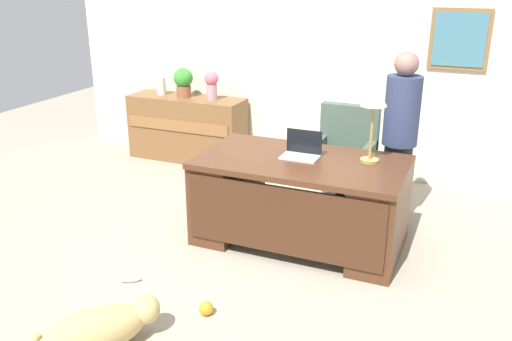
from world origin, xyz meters
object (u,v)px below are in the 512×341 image
dog_lying (97,330)px  person_standing (400,138)px  dog_toy_plush (130,279)px  desk (300,199)px  armchair (344,161)px  dog_toy_ball (206,308)px  credenza (187,128)px  desk_lamp (374,100)px  vase_empty (161,86)px  potted_plant (183,81)px  vase_with_flowers (212,84)px  laptop (302,150)px

dog_lying → person_standing: bearing=62.7°
dog_toy_plush → desk: bearing=49.4°
desk → armchair: size_ratio=1.75×
dog_lying → dog_toy_ball: (0.45, 0.62, -0.10)m
dog_toy_ball → desk: bearing=79.4°
credenza → dog_lying: 3.83m
armchair → dog_toy_plush: 2.49m
desk → desk_lamp: size_ratio=2.67×
desk → credenza: (-2.07, 1.64, -0.02)m
desk → vase_empty: (-2.42, 1.64, 0.50)m
armchair → desk_lamp: desk_lamp is taller
dog_lying → dog_toy_ball: bearing=53.8°
credenza → dog_toy_plush: credenza is taller
desk → potted_plant: 2.73m
desk_lamp → potted_plant: bearing=151.4°
dog_toy_plush → vase_with_flowers: bearing=104.2°
desk_lamp → dog_toy_ball: 2.11m
potted_plant → dog_toy_ball: potted_plant is taller
person_standing → dog_lying: 3.12m
armchair → potted_plant: (-2.23, 0.63, 0.54)m
desk → potted_plant: size_ratio=4.93×
person_standing → dog_toy_plush: 2.70m
desk_lamp → dog_toy_plush: desk_lamp is taller
laptop → person_standing: bearing=42.8°
armchair → vase_with_flowers: size_ratio=2.94×
desk → dog_lying: size_ratio=2.25×
vase_empty → potted_plant: (0.32, 0.00, 0.08)m
credenza → dog_lying: (1.37, -3.56, -0.25)m
dog_toy_ball → potted_plant: bearing=122.1°
dog_lying → vase_empty: vase_empty is taller
potted_plant → dog_toy_plush: 3.17m
desk_lamp → dog_toy_ball: size_ratio=6.50×
armchair → person_standing: (0.57, -0.24, 0.38)m
desk_lamp → vase_with_flowers: 2.69m
vase_with_flowers → desk: bearing=-44.0°
dog_lying → dog_toy_plush: bearing=111.2°
vase_with_flowers → dog_toy_plush: size_ratio=2.12×
desk → vase_with_flowers: bearing=136.0°
dog_toy_ball → person_standing: bearing=65.6°
desk_lamp → dog_toy_plush: 2.42m
credenza → potted_plant: 0.60m
armchair → person_standing: 0.72m
armchair → vase_with_flowers: (-1.83, 0.63, 0.54)m
dog_lying → potted_plant: (-1.40, 3.57, 0.85)m
credenza → dog_toy_ball: size_ratio=14.61×
armchair → potted_plant: potted_plant is taller
credenza → armchair: armchair is taller
desk → potted_plant: bearing=141.9°
desk_lamp → dog_toy_ball: desk_lamp is taller
desk → desk_lamp: 1.06m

